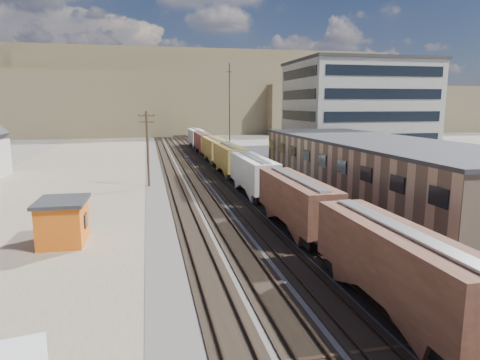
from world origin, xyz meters
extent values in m
plane|color=#6B6356|center=(0.00, 0.00, 0.00)|extent=(300.00, 300.00, 0.00)
cube|color=#4C4742|center=(0.00, 50.00, 0.03)|extent=(18.00, 200.00, 0.06)
cube|color=#7D7056|center=(-20.00, 40.00, 0.01)|extent=(24.00, 180.00, 0.03)
cube|color=#232326|center=(22.00, 35.00, 0.02)|extent=(26.00, 120.00, 0.04)
cube|color=black|center=(-5.00, 50.00, 0.10)|extent=(2.60, 200.00, 0.08)
cube|color=#38281E|center=(-5.72, 50.00, 0.22)|extent=(0.08, 200.00, 0.16)
cube|color=#38281E|center=(-4.28, 50.00, 0.22)|extent=(0.08, 200.00, 0.16)
cube|color=black|center=(-2.00, 50.00, 0.10)|extent=(2.60, 200.00, 0.08)
cube|color=#38281E|center=(-2.72, 50.00, 0.22)|extent=(0.08, 200.00, 0.16)
cube|color=#38281E|center=(-1.28, 50.00, 0.22)|extent=(0.08, 200.00, 0.16)
cube|color=black|center=(1.00, 50.00, 0.10)|extent=(2.60, 200.00, 0.08)
cube|color=#38281E|center=(0.28, 50.00, 0.22)|extent=(0.08, 200.00, 0.16)
cube|color=#38281E|center=(1.72, 50.00, 0.22)|extent=(0.08, 200.00, 0.16)
cube|color=black|center=(3.80, 50.00, 0.10)|extent=(2.60, 200.00, 0.08)
cube|color=#38281E|center=(3.08, 50.00, 0.22)|extent=(0.08, 200.00, 0.16)
cube|color=#38281E|center=(4.52, 50.00, 0.22)|extent=(0.08, 200.00, 0.16)
cube|color=black|center=(3.80, -1.87, 0.75)|extent=(2.20, 2.20, 0.90)
cube|color=black|center=(3.80, 8.28, 0.75)|extent=(2.20, 2.20, 0.90)
cube|color=#4C2B20|center=(3.80, 3.20, 2.90)|extent=(3.00, 13.34, 3.40)
cube|color=#B7B7B2|center=(3.80, 3.20, 4.68)|extent=(0.90, 12.32, 0.16)
cube|color=black|center=(3.80, 13.33, 0.75)|extent=(2.20, 2.20, 0.90)
cube|color=black|center=(3.80, 23.48, 0.75)|extent=(2.20, 2.20, 0.90)
cube|color=#4C2B20|center=(3.80, 18.40, 2.90)|extent=(3.00, 13.34, 3.40)
cube|color=#B7B7B2|center=(3.80, 18.40, 4.68)|extent=(0.90, 12.33, 0.16)
cube|color=black|center=(3.80, 28.53, 0.75)|extent=(2.20, 2.20, 0.90)
cube|color=black|center=(3.80, 38.68, 0.75)|extent=(2.20, 2.20, 0.90)
cube|color=beige|center=(3.80, 33.60, 2.90)|extent=(3.00, 13.34, 3.40)
cube|color=#B7B7B2|center=(3.80, 33.60, 4.68)|extent=(0.90, 12.33, 0.16)
cube|color=black|center=(3.80, 43.73, 0.75)|extent=(2.20, 2.20, 0.90)
cube|color=black|center=(3.80, 53.88, 0.75)|extent=(2.20, 2.20, 0.90)
cube|color=olive|center=(3.80, 48.80, 2.90)|extent=(3.00, 13.34, 3.40)
cube|color=#B7B7B2|center=(3.80, 48.80, 4.68)|extent=(0.90, 12.33, 0.16)
cube|color=black|center=(3.80, 58.93, 0.75)|extent=(2.20, 2.20, 0.90)
cube|color=black|center=(3.80, 69.08, 0.75)|extent=(2.20, 2.20, 0.90)
cube|color=olive|center=(3.80, 64.00, 2.90)|extent=(3.00, 13.34, 3.40)
cube|color=#B7B7B2|center=(3.80, 64.00, 4.68)|extent=(0.90, 12.32, 0.16)
cube|color=black|center=(3.80, 74.13, 0.75)|extent=(2.20, 2.20, 0.90)
cube|color=black|center=(3.80, 84.28, 0.75)|extent=(2.20, 2.20, 0.90)
cube|color=brown|center=(3.80, 79.20, 2.90)|extent=(3.00, 13.34, 3.40)
cube|color=#B7B7B2|center=(3.80, 79.20, 4.68)|extent=(0.90, 12.32, 0.16)
cube|color=black|center=(3.80, 89.33, 0.75)|extent=(2.20, 2.20, 0.90)
cube|color=black|center=(3.80, 99.48, 0.75)|extent=(2.20, 2.20, 0.90)
cube|color=beige|center=(3.80, 94.40, 2.90)|extent=(3.00, 13.34, 3.40)
cube|color=#B7B7B2|center=(3.80, 94.40, 4.68)|extent=(0.90, 12.32, 0.16)
cube|color=tan|center=(15.00, 25.00, 3.50)|extent=(12.00, 40.00, 7.00)
cube|color=#2D2D30|center=(15.00, 25.00, 7.10)|extent=(12.40, 40.40, 0.30)
cube|color=black|center=(8.95, 25.00, 2.20)|extent=(0.12, 36.00, 1.20)
cube|color=black|center=(8.95, 25.00, 5.20)|extent=(0.12, 36.00, 1.20)
cube|color=#9E998E|center=(28.00, 55.00, 9.00)|extent=(22.00, 18.00, 18.00)
cube|color=#2D2D30|center=(28.00, 55.00, 18.20)|extent=(22.60, 18.60, 0.50)
cube|color=black|center=(16.95, 55.00, 9.00)|extent=(0.12, 16.00, 16.00)
cube|color=black|center=(28.00, 45.95, 9.00)|extent=(20.00, 0.12, 16.00)
cylinder|color=#382619|center=(-8.50, 42.00, 5.00)|extent=(0.32, 0.32, 10.00)
cube|color=#382619|center=(-8.50, 42.00, 9.40)|extent=(2.20, 0.14, 0.14)
cube|color=#382619|center=(-8.50, 42.00, 8.60)|extent=(1.90, 0.14, 0.14)
cylinder|color=black|center=(-7.90, 42.00, 9.55)|extent=(0.08, 0.08, 0.22)
cylinder|color=black|center=(6.00, 60.00, 9.00)|extent=(0.16, 0.16, 18.00)
cube|color=black|center=(6.00, 60.00, 16.50)|extent=(1.20, 0.08, 0.08)
cube|color=brown|center=(20.00, 160.00, 14.00)|extent=(140.00, 45.00, 28.00)
cube|color=brown|center=(90.00, 150.00, 9.00)|extent=(110.00, 38.00, 18.00)
cube|color=brown|center=(-10.00, 180.00, 16.00)|extent=(200.00, 60.00, 32.00)
cube|color=orange|center=(-15.24, 19.13, 1.64)|extent=(3.36, 4.44, 3.29)
cube|color=#2D2D30|center=(-15.24, 19.13, 3.40)|extent=(3.81, 4.89, 0.27)
cube|color=black|center=(-13.54, 19.10, 1.75)|extent=(0.13, 1.10, 1.10)
imported|color=navy|center=(22.93, 40.23, 0.72)|extent=(5.68, 4.39, 1.43)
imported|color=white|center=(31.25, 61.37, 0.81)|extent=(3.71, 5.09, 1.61)
camera|label=1|loc=(-8.53, -15.61, 10.82)|focal=32.00mm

